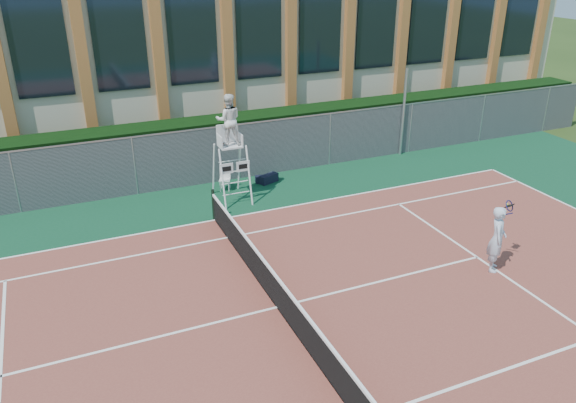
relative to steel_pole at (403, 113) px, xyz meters
name	(u,v)px	position (x,y,z in m)	size (l,w,h in m)	color
ground	(277,308)	(-9.50, -8.70, -1.90)	(120.00, 120.00, 0.00)	#233814
apron	(263,288)	(-9.50, -7.70, -1.90)	(36.00, 20.00, 0.01)	#0E3E24
tennis_court	(277,308)	(-9.50, -8.70, -1.88)	(23.77, 10.97, 0.02)	brown
tennis_net	(277,290)	(-9.50, -8.70, -1.37)	(0.10, 11.30, 1.10)	black
fence	(189,159)	(-9.50, 0.10, -0.80)	(40.00, 0.06, 2.20)	#595E60
hedge	(181,150)	(-9.50, 1.30, -0.80)	(40.00, 1.40, 2.20)	black
building	(138,43)	(-9.50, 9.25, 2.24)	(45.00, 10.60, 8.22)	#BFB79E
steel_pole	(403,113)	(0.00, 0.00, 0.00)	(0.12, 0.12, 3.80)	#9EA0A5
umpire_chair	(229,123)	(-8.39, -1.65, 0.96)	(1.09, 1.68, 3.92)	white
plastic_chair	(225,177)	(-8.36, -0.76, -1.39)	(0.53, 0.53, 0.86)	silver
sports_bag_near	(269,178)	(-6.60, -0.78, -1.73)	(0.77, 0.31, 0.33)	black
sports_bag_far	(264,179)	(-6.77, -0.68, -1.76)	(0.66, 0.29, 0.26)	black
tennis_player	(497,239)	(-3.15, -9.39, -0.90)	(1.11, 0.89, 1.93)	silver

